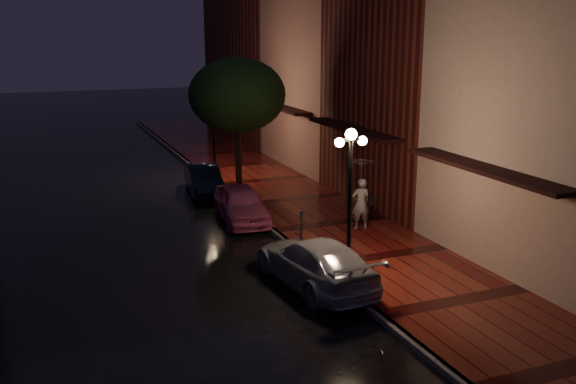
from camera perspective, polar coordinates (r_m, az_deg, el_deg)
name	(u,v)px	position (r m, az deg, el deg)	size (l,w,h in m)	color
ground	(274,234)	(22.83, -1.21, -3.76)	(120.00, 120.00, 0.00)	black
sidewalk	(332,225)	(23.66, 3.89, -2.95)	(4.50, 60.00, 0.15)	#450D0C
curb	(274,232)	(22.81, -1.21, -3.58)	(0.25, 60.00, 0.15)	#595451
storefront_near	(568,128)	(20.69, 23.62, 5.26)	(5.00, 8.00, 8.50)	gray
storefront_mid	(419,69)	(26.75, 11.55, 10.63)	(5.00, 8.00, 11.00)	#511914
storefront_far	(332,80)	(33.77, 3.91, 9.88)	(5.00, 8.00, 9.00)	#8C5951
storefront_extra	(266,62)	(42.95, -2.00, 11.50)	(5.00, 12.00, 10.00)	#511914
streetlamp_near	(350,195)	(17.85, 5.50, -0.28)	(0.96, 0.36, 4.31)	black
streetlamp_far	(214,126)	(30.72, -6.62, 5.82)	(0.96, 0.36, 4.31)	black
street_tree	(237,97)	(27.72, -4.51, 8.39)	(4.16, 4.16, 5.80)	black
pink_car	(241,204)	(24.20, -4.17, -1.05)	(1.62, 4.04, 1.38)	#BF4E76
navy_car	(204,179)	(28.61, -7.50, 1.14)	(1.33, 3.82, 1.26)	black
silver_car	(315,262)	(18.18, 2.43, -6.28)	(1.93, 4.74, 1.37)	#9A9AA1
woman_with_umbrella	(361,182)	(22.65, 6.55, 0.86)	(1.07, 1.09, 2.57)	silver
parking_meter	(301,225)	(20.80, 1.18, -2.98)	(0.14, 0.12, 1.23)	black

